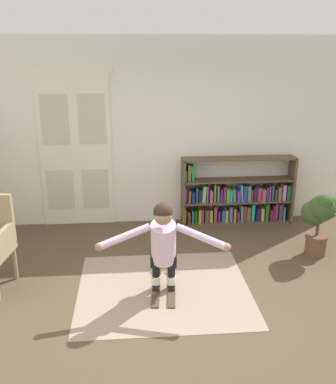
% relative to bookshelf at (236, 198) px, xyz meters
% --- Properties ---
extents(ground_plane, '(7.20, 7.20, 0.00)m').
position_rel_bookshelf_xyz_m(ground_plane, '(-1.13, -2.39, -0.42)').
color(ground_plane, brown).
extents(back_wall, '(6.00, 0.10, 2.90)m').
position_rel_bookshelf_xyz_m(back_wall, '(-1.13, 0.21, 1.03)').
color(back_wall, silver).
rests_on(back_wall, ground).
extents(double_door, '(1.22, 0.05, 2.45)m').
position_rel_bookshelf_xyz_m(double_door, '(-2.52, 0.15, 0.81)').
color(double_door, silver).
rests_on(double_door, ground).
extents(rug, '(2.02, 1.81, 0.01)m').
position_rel_bookshelf_xyz_m(rug, '(-1.32, -2.00, -0.41)').
color(rug, gray).
rests_on(rug, ground).
extents(bookshelf, '(1.80, 0.30, 1.08)m').
position_rel_bookshelf_xyz_m(bookshelf, '(0.00, 0.00, 0.00)').
color(bookshelf, brown).
rests_on(bookshelf, ground).
extents(potted_plant, '(0.48, 0.46, 0.91)m').
position_rel_bookshelf_xyz_m(potted_plant, '(0.84, -1.27, 0.18)').
color(potted_plant, brown).
rests_on(potted_plant, ground).
extents(skis_pair, '(0.35, 0.87, 0.07)m').
position_rel_bookshelf_xyz_m(skis_pair, '(-1.32, -1.97, -0.39)').
color(skis_pair, '#4A3925').
rests_on(skis_pair, rug).
extents(person_skier, '(1.43, 0.63, 1.11)m').
position_rel_bookshelf_xyz_m(person_skier, '(-1.33, -2.14, 0.27)').
color(person_skier, white).
rests_on(person_skier, skis_pair).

